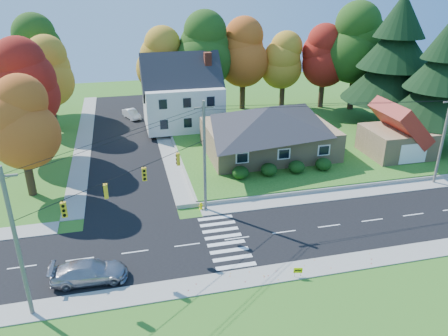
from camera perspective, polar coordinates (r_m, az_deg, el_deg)
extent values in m
plane|color=#3D7923|center=(35.21, 1.69, -9.19)|extent=(120.00, 120.00, 0.00)
cube|color=black|center=(35.20, 1.69, -9.17)|extent=(90.00, 8.00, 0.02)
cube|color=black|center=(57.72, -12.88, 3.83)|extent=(8.00, 44.00, 0.02)
cube|color=#9C9A90|center=(39.34, -0.21, -5.28)|extent=(90.00, 2.00, 0.08)
cube|color=#9C9A90|center=(31.28, 4.15, -13.97)|extent=(90.00, 2.00, 0.08)
cube|color=#3D7923|center=(56.92, 8.86, 4.12)|extent=(30.00, 30.00, 0.50)
cube|color=tan|center=(50.20, 5.80, 3.82)|extent=(14.00, 10.00, 3.20)
pyramid|color=#26262B|center=(49.34, 5.92, 6.77)|extent=(14.60, 10.60, 2.20)
cube|color=silver|center=(59.16, -5.42, 8.17)|extent=(10.00, 8.00, 5.60)
pyramid|color=#26262B|center=(58.22, -5.57, 11.96)|extent=(10.40, 8.40, 2.40)
cube|color=brown|center=(59.23, -2.09, 10.27)|extent=(0.90, 0.90, 9.60)
cube|color=tan|center=(53.15, 21.68, 3.24)|extent=(7.00, 6.00, 3.00)
pyramid|color=maroon|center=(52.45, 22.06, 5.59)|extent=(7.30, 6.30, 1.60)
cube|color=silver|center=(50.97, 23.50, 1.72)|extent=(3.20, 0.10, 2.20)
ellipsoid|color=#163A10|center=(43.67, 2.16, -0.58)|extent=(1.70, 1.70, 1.27)
ellipsoid|color=#163A10|center=(44.51, 5.89, -0.21)|extent=(1.70, 1.70, 1.27)
ellipsoid|color=#163A10|center=(45.54, 9.46, 0.15)|extent=(1.70, 1.70, 1.27)
ellipsoid|color=#163A10|center=(46.74, 12.86, 0.50)|extent=(1.70, 1.70, 1.27)
cylinder|color=#666059|center=(28.02, -25.38, -9.17)|extent=(0.26, 0.26, 10.00)
cube|color=#666059|center=(26.07, -27.05, -0.97)|extent=(1.60, 0.12, 0.12)
cylinder|color=#666059|center=(37.07, -2.55, 1.32)|extent=(0.26, 0.26, 10.00)
cube|color=#666059|center=(35.62, -2.68, 7.87)|extent=(1.60, 0.12, 0.12)
cylinder|color=#666059|center=(47.35, 26.64, 3.17)|extent=(0.26, 0.26, 9.00)
cube|color=gold|center=(28.79, -20.18, -5.13)|extent=(0.34, 0.26, 1.00)
cube|color=gold|center=(30.33, -15.18, -2.93)|extent=(0.26, 0.34, 1.00)
cube|color=gold|center=(32.25, -10.37, -0.80)|extent=(0.34, 0.26, 1.00)
cube|color=gold|center=(34.52, -6.01, 1.16)|extent=(0.26, 0.34, 1.00)
cylinder|color=black|center=(31.10, -12.54, -0.63)|extent=(13.02, 10.43, 0.04)
cylinder|color=#3F2A19|center=(64.72, -7.99, 9.32)|extent=(0.80, 0.80, 5.40)
sphere|color=#B78523|center=(63.87, -8.19, 12.71)|extent=(6.72, 6.72, 6.72)
sphere|color=#B78523|center=(63.58, -8.28, 14.19)|extent=(5.91, 5.91, 5.91)
sphere|color=#B78523|center=(63.32, -8.37, 15.69)|extent=(5.11, 5.11, 5.11)
cylinder|color=#3F2A19|center=(64.48, -2.54, 9.88)|extent=(0.86, 0.86, 6.30)
sphere|color=#254D15|center=(63.54, -2.61, 13.87)|extent=(7.84, 7.84, 7.84)
sphere|color=#254D15|center=(63.23, -2.65, 15.62)|extent=(6.90, 6.90, 6.90)
sphere|color=#254D15|center=(62.98, -2.68, 17.38)|extent=(5.96, 5.96, 5.96)
cylinder|color=#3F2A19|center=(66.84, 2.43, 10.19)|extent=(0.83, 0.83, 5.85)
sphere|color=#C4541B|center=(65.97, 2.49, 13.76)|extent=(7.28, 7.28, 7.28)
sphere|color=#C4541B|center=(65.68, 2.52, 15.32)|extent=(6.41, 6.41, 6.41)
sphere|color=#C4541B|center=(65.43, 2.55, 16.89)|extent=(5.53, 5.53, 5.53)
cylinder|color=#3F2A19|center=(67.89, 7.61, 9.83)|extent=(0.77, 0.77, 4.95)
sphere|color=#B78523|center=(67.13, 7.77, 12.79)|extent=(6.16, 6.16, 6.16)
sphere|color=#B78523|center=(66.85, 7.85, 14.08)|extent=(5.42, 5.42, 5.42)
sphere|color=#B78523|center=(66.62, 7.92, 15.38)|extent=(4.68, 4.68, 4.68)
cylinder|color=#3F2A19|center=(69.30, 12.63, 9.94)|extent=(0.80, 0.80, 5.40)
sphere|color=maroon|center=(68.51, 12.92, 13.11)|extent=(6.72, 6.72, 6.72)
sphere|color=maroon|center=(68.23, 13.06, 14.49)|extent=(5.91, 5.91, 5.91)
sphere|color=maroon|center=(68.00, 13.19, 15.88)|extent=(5.11, 5.11, 5.11)
cylinder|color=#3F2A19|center=(69.28, 16.42, 10.12)|extent=(0.89, 0.89, 6.75)
sphere|color=#254D15|center=(68.36, 16.90, 14.08)|extent=(8.40, 8.40, 8.40)
sphere|color=#254D15|center=(68.08, 17.12, 15.82)|extent=(7.39, 7.39, 7.39)
sphere|color=#254D15|center=(67.85, 17.34, 17.57)|extent=(6.38, 6.38, 6.38)
cylinder|color=#3F2A19|center=(63.72, 20.46, 6.63)|extent=(0.40, 0.40, 2.88)
cone|color=black|center=(62.47, 21.18, 11.39)|extent=(12.80, 12.80, 6.72)
cone|color=black|center=(61.85, 21.72, 14.84)|extent=(9.60, 9.60, 6.08)
cone|color=black|center=(61.50, 22.23, 18.06)|extent=(6.40, 6.40, 5.44)
cylinder|color=#3F2A19|center=(58.26, 25.45, 4.08)|extent=(0.40, 0.40, 2.52)
cone|color=black|center=(57.02, 26.29, 8.57)|extent=(11.20, 11.20, 5.88)
cone|color=black|center=(56.36, 26.91, 11.84)|extent=(8.40, 8.40, 5.32)
cylinder|color=#3F2A19|center=(44.69, -24.19, -0.32)|extent=(0.77, 0.77, 4.95)
sphere|color=#C4541B|center=(43.48, -24.97, 3.98)|extent=(6.16, 6.16, 6.16)
sphere|color=#C4541B|center=(43.04, -25.32, 5.90)|extent=(5.42, 5.42, 5.42)
sphere|color=#C4541B|center=(42.65, -25.68, 7.86)|extent=(4.68, 4.68, 4.68)
cylinder|color=#3F2A19|center=(53.95, -23.70, 4.25)|extent=(0.83, 0.83, 5.85)
sphere|color=maroon|center=(52.83, -24.45, 8.56)|extent=(7.28, 7.28, 7.28)
sphere|color=maroon|center=(52.45, -24.79, 10.47)|extent=(6.41, 6.41, 6.41)
sphere|color=maroon|center=(52.12, -25.14, 12.40)|extent=(5.53, 5.53, 5.53)
cylinder|color=#3F2A19|center=(63.31, -21.47, 7.09)|extent=(0.80, 0.80, 5.40)
sphere|color=#B78523|center=(62.40, -22.01, 10.51)|extent=(6.72, 6.72, 6.72)
sphere|color=#B78523|center=(62.09, -22.25, 12.01)|extent=(5.91, 5.91, 5.91)
sphere|color=#B78523|center=(61.81, -22.49, 13.53)|extent=(5.11, 5.11, 5.11)
cylinder|color=#3F2A19|center=(71.16, -22.43, 9.04)|extent=(0.86, 0.86, 6.30)
sphere|color=#254D15|center=(70.28, -23.01, 12.61)|extent=(7.84, 7.84, 7.84)
sphere|color=#254D15|center=(69.99, -23.27, 14.18)|extent=(6.90, 6.90, 6.90)
sphere|color=#254D15|center=(69.75, -23.54, 15.75)|extent=(5.96, 5.96, 5.96)
imported|color=#9E9DA7|center=(31.80, -17.18, -12.82)|extent=(5.19, 2.30, 1.48)
imported|color=silver|center=(65.55, -11.97, 6.92)|extent=(2.72, 4.19, 1.31)
cylinder|color=#E8DD05|center=(39.23, -3.01, -5.39)|extent=(0.32, 0.32, 0.09)
cylinder|color=#E8DD05|center=(39.10, -3.02, -5.05)|extent=(0.21, 0.21, 0.49)
sphere|color=#E8DD05|center=(38.96, -3.03, -4.67)|extent=(0.23, 0.23, 0.23)
cylinder|color=#E8DD05|center=(39.06, -3.03, -4.94)|extent=(0.41, 0.21, 0.11)
cylinder|color=black|center=(31.41, 9.21, -13.58)|extent=(0.02, 0.02, 0.52)
cylinder|color=black|center=(31.57, 10.00, -13.43)|extent=(0.02, 0.02, 0.52)
cube|color=#F7FF00|center=(31.30, 9.64, -13.05)|extent=(0.61, 0.17, 0.41)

